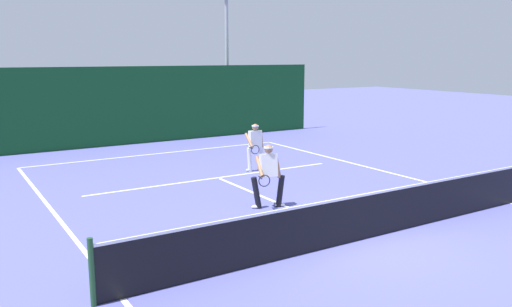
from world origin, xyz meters
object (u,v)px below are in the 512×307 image
Objects in this scene: tennis_ball at (182,251)px; light_pole at (227,44)px; player_near at (268,173)px; player_far at (255,145)px.

light_pole reaches higher than tennis_ball.
light_pole is at bearing 58.27° from tennis_ball.
player_near reaches higher than player_far.
player_near is at bearing 69.14° from player_far.
player_near reaches higher than tennis_ball.
light_pole reaches higher than player_far.
light_pole reaches higher than player_near.
tennis_ball is 0.01× the size of light_pole.
tennis_ball is (-5.06, -5.45, -0.83)m from player_far.
player_near is at bearing 28.04° from tennis_ball.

